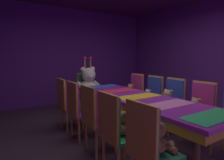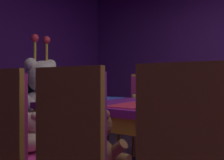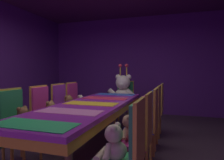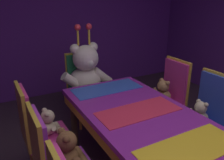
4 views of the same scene
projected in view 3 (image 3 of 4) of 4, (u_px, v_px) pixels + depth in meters
ground_plane at (91, 153)px, 2.99m from camera, size 7.90×7.90×0.00m
wall_back at (135, 65)px, 5.97m from camera, size 5.20×0.12×2.80m
banquet_table at (91, 109)px, 2.96m from camera, size 0.90×2.91×0.75m
chair_left_1 at (14, 118)px, 2.69m from camera, size 0.42×0.41×0.98m
teddy_left_1 at (23, 119)px, 2.64m from camera, size 0.24×0.31×0.30m
chair_left_2 at (43, 110)px, 3.22m from camera, size 0.42×0.41×0.98m
teddy_left_2 at (51, 111)px, 3.17m from camera, size 0.24×0.31×0.29m
chair_left_3 at (62, 105)px, 3.76m from camera, size 0.42×0.41×0.98m
teddy_left_3 at (69, 105)px, 3.71m from camera, size 0.26×0.34×0.32m
chair_left_4 at (75, 101)px, 4.26m from camera, size 0.42×0.41×0.98m
teddy_left_4 at (81, 102)px, 4.21m from camera, size 0.22×0.28×0.26m
chair_right_0 at (130, 146)px, 1.67m from camera, size 0.42×0.41×0.98m
teddy_right_0 at (113, 145)px, 1.71m from camera, size 0.26×0.33×0.31m
chair_right_1 at (141, 129)px, 2.17m from camera, size 0.42×0.41×0.98m
teddy_right_1 at (128, 129)px, 2.21m from camera, size 0.23×0.30×0.29m
chair_right_2 at (150, 117)px, 2.71m from camera, size 0.42×0.41×0.98m
teddy_right_2 at (139, 116)px, 2.76m from camera, size 0.27×0.35×0.33m
chair_right_3 at (154, 110)px, 3.21m from camera, size 0.42×0.41×0.98m
teddy_right_3 at (145, 111)px, 3.25m from camera, size 0.21×0.27×0.26m
chair_right_4 at (158, 104)px, 3.77m from camera, size 0.42×0.41×0.98m
teddy_right_4 at (150, 105)px, 3.82m from camera, size 0.24×0.31×0.30m
throne_chair at (125, 97)px, 4.87m from camera, size 0.41×0.42×0.98m
king_teddy_bear at (123, 91)px, 4.70m from camera, size 0.72×0.56×0.93m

